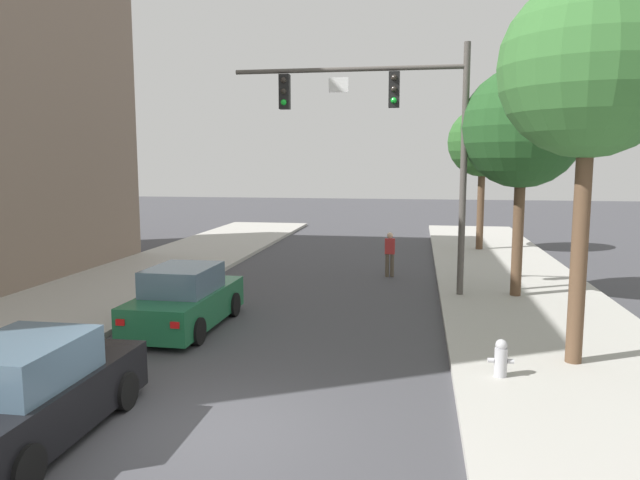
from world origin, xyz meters
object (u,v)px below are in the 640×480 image
at_px(street_tree_third, 483,143).
at_px(pedestrian_crossing_road, 390,252).
at_px(street_tree_nearest, 590,69).
at_px(street_tree_second, 522,128).
at_px(traffic_signal_mast, 396,122).
at_px(car_following_black, 29,396).
at_px(car_lead_green, 185,300).
at_px(fire_hydrant, 501,358).

bearing_deg(street_tree_third, pedestrian_crossing_road, -119.80).
distance_m(street_tree_nearest, street_tree_second, 6.16).
bearing_deg(street_tree_second, traffic_signal_mast, -177.96).
bearing_deg(car_following_black, street_tree_nearest, 27.89).
relative_size(pedestrian_crossing_road, street_tree_third, 0.25).
distance_m(pedestrian_crossing_road, street_tree_nearest, 11.27).
bearing_deg(street_tree_third, car_lead_green, -120.91).
distance_m(car_lead_green, street_tree_third, 17.29).
relative_size(car_following_black, street_tree_second, 0.62).
xyz_separation_m(traffic_signal_mast, car_following_black, (-4.94, -10.64, -4.64)).
distance_m(pedestrian_crossing_road, street_tree_third, 8.77).
height_order(traffic_signal_mast, street_tree_nearest, street_tree_nearest).
height_order(fire_hydrant, street_tree_nearest, street_tree_nearest).
xyz_separation_m(car_lead_green, pedestrian_crossing_road, (4.75, 7.65, 0.19)).
bearing_deg(street_tree_third, car_following_black, -112.45).
bearing_deg(street_tree_third, fire_hydrant, -94.23).
xyz_separation_m(traffic_signal_mast, street_tree_third, (3.56, 9.93, -0.31)).
distance_m(street_tree_nearest, street_tree_third, 15.94).
height_order(pedestrian_crossing_road, street_tree_nearest, street_tree_nearest).
relative_size(fire_hydrant, street_tree_third, 0.11).
xyz_separation_m(traffic_signal_mast, street_tree_second, (3.69, 0.13, -0.21)).
bearing_deg(pedestrian_crossing_road, traffic_signal_mast, -85.08).
distance_m(street_tree_second, street_tree_third, 9.80).
relative_size(street_tree_second, street_tree_third, 1.04).
bearing_deg(pedestrian_crossing_road, car_lead_green, -121.85).
xyz_separation_m(car_following_black, street_tree_nearest, (8.81, 4.66, 5.20)).
height_order(traffic_signal_mast, street_tree_third, traffic_signal_mast).
xyz_separation_m(fire_hydrant, street_tree_second, (1.38, 7.19, 4.65)).
relative_size(car_lead_green, street_tree_second, 0.63).
height_order(fire_hydrant, street_tree_third, street_tree_third).
bearing_deg(traffic_signal_mast, pedestrian_crossing_road, 94.92).
distance_m(car_following_black, street_tree_second, 14.49).
bearing_deg(street_tree_third, street_tree_nearest, -88.89).
bearing_deg(fire_hydrant, car_lead_green, 160.30).
bearing_deg(car_following_black, street_tree_third, 67.55).
relative_size(fire_hydrant, street_tree_second, 0.11).
height_order(traffic_signal_mast, pedestrian_crossing_road, traffic_signal_mast).
relative_size(street_tree_nearest, street_tree_second, 1.11).
bearing_deg(car_lead_green, traffic_signal_mast, 41.36).
xyz_separation_m(fire_hydrant, street_tree_third, (1.26, 16.99, 4.55)).
height_order(pedestrian_crossing_road, street_tree_second, street_tree_second).
distance_m(traffic_signal_mast, pedestrian_crossing_road, 5.51).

